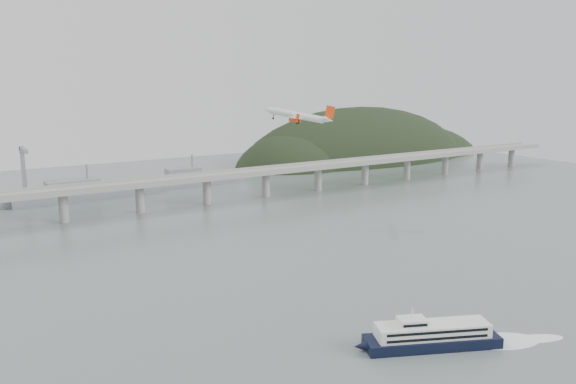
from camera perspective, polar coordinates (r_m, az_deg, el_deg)
ground at (r=243.80m, az=6.98°, el=-10.52°), size 900.00×900.00×0.00m
bridge at (r=407.70m, az=-11.00°, el=0.86°), size 800.00×22.00×23.90m
headland at (r=672.84m, az=8.15°, el=1.86°), size 365.00×155.00×156.00m
ferry at (r=205.30m, az=14.42°, el=-13.95°), size 72.85×37.35×14.58m
airliner at (r=328.49m, az=1.09°, el=7.74°), size 35.28×33.37×11.22m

